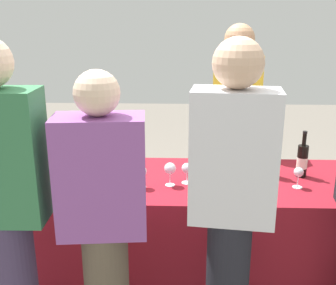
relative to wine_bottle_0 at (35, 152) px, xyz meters
The scene contains 18 objects.
ground_plane 1.29m from the wine_bottle_0, 11.00° to the right, with size 12.00×12.00×0.00m, color slate.
tasting_table 1.08m from the wine_bottle_0, 11.00° to the right, with size 2.59×0.82×0.73m, color maroon.
wine_bottle_0 is the anchor object (origin of this frame).
wine_bottle_1 0.10m from the wine_bottle_0, 24.85° to the right, with size 0.08×0.08×0.33m.
wine_bottle_2 1.18m from the wine_bottle_0, ahead, with size 0.07×0.07×0.31m.
wine_bottle_3 1.34m from the wine_bottle_0, ahead, with size 0.07×0.07×0.33m.
wine_bottle_4 1.63m from the wine_bottle_0, ahead, with size 0.08×0.08×0.32m.
wine_bottle_5 1.85m from the wine_bottle_0, ahead, with size 0.07×0.07×0.32m.
wine_glass_0 0.59m from the wine_bottle_0, 28.48° to the right, with size 0.07×0.07×0.13m.
wine_glass_1 0.86m from the wine_bottle_0, 23.38° to the right, with size 0.07×0.07×0.14m.
wine_glass_2 1.02m from the wine_bottle_0, 17.22° to the right, with size 0.07×0.07×0.15m.
wine_glass_3 1.11m from the wine_bottle_0, 13.57° to the right, with size 0.07×0.07×0.14m.
wine_glass_4 1.80m from the wine_bottle_0, ahead, with size 0.06×0.06×0.13m.
ice_bucket 0.19m from the wine_bottle_0, 94.99° to the right, with size 0.19×0.19×0.18m, color silver.
server_pouring 1.54m from the wine_bottle_0, 17.50° to the left, with size 0.39×0.24×1.72m.
guest_0 0.99m from the wine_bottle_0, 77.80° to the right, with size 0.41×0.23×1.68m.
guest_1 1.16m from the wine_bottle_0, 54.66° to the right, with size 0.43×0.27×1.54m.
guest_2 1.58m from the wine_bottle_0, 35.80° to the right, with size 0.42×0.26×1.68m.
Camera 1 is at (0.09, -2.49, 1.75)m, focal length 43.16 mm.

